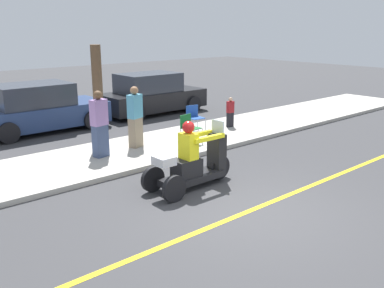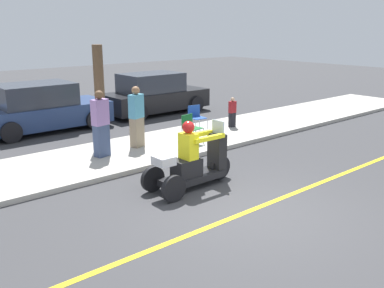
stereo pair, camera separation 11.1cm
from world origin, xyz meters
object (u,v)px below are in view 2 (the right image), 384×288
Objects in this scene: folding_chair_set_back at (190,126)px; parked_car_lot_center at (154,95)px; folding_chair_curbside at (196,116)px; spectator_by_tree at (137,118)px; spectator_far_back at (232,113)px; tree_trunk at (100,95)px; spectator_end_of_line at (101,125)px; parked_car_lot_far at (41,109)px; motorcycle_trike at (193,164)px.

folding_chair_set_back is 0.19× the size of parked_car_lot_center.
spectator_by_tree is at bearing -172.46° from folding_chair_curbside.
tree_trunk reaches higher than spectator_far_back.
spectator_end_of_line reaches higher than spectator_far_back.
spectator_end_of_line is 6.31m from parked_car_lot_center.
spectator_by_tree is 2.06× the size of folding_chair_curbside.
folding_chair_curbside is 0.19× the size of parked_car_lot_center.
folding_chair_set_back is (1.37, -0.66, -0.31)m from spectator_by_tree.
parked_car_lot_far reaches higher than folding_chair_set_back.
folding_chair_set_back and folding_chair_curbside have the same top height.
folding_chair_curbside is 0.30× the size of tree_trunk.
parked_car_lot_center is (-0.27, 4.06, 0.15)m from spectator_far_back.
spectator_end_of_line is at bearing -91.28° from parked_car_lot_far.
parked_car_lot_far is at bearing 133.33° from folding_chair_curbside.
spectator_by_tree is (0.65, 3.15, 0.40)m from motorcycle_trike.
tree_trunk is at bearing 140.92° from folding_chair_set_back.
tree_trunk reaches higher than spectator_end_of_line.
folding_chair_set_back is 2.67m from tree_trunk.
tree_trunk is at bearing 168.66° from folding_chair_curbside.
tree_trunk is at bearing 122.36° from spectator_by_tree.
folding_chair_curbside is 0.19× the size of parked_car_lot_far.
motorcycle_trike is 7.24m from parked_car_lot_far.
spectator_far_back is 1.21× the size of folding_chair_curbside.
spectator_far_back is 1.21× the size of folding_chair_set_back.
spectator_end_of_line reaches higher than parked_car_lot_center.
folding_chair_curbside is 5.16m from parked_car_lot_far.
spectator_by_tree is 0.40× the size of parked_car_lot_far.
folding_chair_set_back is 0.30× the size of tree_trunk.
spectator_by_tree is at bearing 8.63° from spectator_end_of_line.
motorcycle_trike is 0.78× the size of tree_trunk.
motorcycle_trike is at bearing -119.75° from parked_car_lot_center.
parked_car_lot_center reaches higher than parked_car_lot_far.
spectator_by_tree reaches higher than motorcycle_trike.
folding_chair_curbside is at bearing 48.39° from motorcycle_trike.
parked_car_lot_center is at bearing 49.46° from spectator_by_tree.
tree_trunk is at bearing 61.20° from spectator_end_of_line.
parked_car_lot_center is at bearing 93.83° from spectator_far_back.
folding_chair_curbside is at bearing -105.49° from parked_car_lot_center.
motorcycle_trike is at bearing -129.02° from folding_chair_set_back.
folding_chair_set_back is at bearing -25.77° from spectator_by_tree.
parked_car_lot_far is 3.28m from tree_trunk.
spectator_end_of_line reaches higher than spectator_by_tree.
spectator_far_back is 2.46m from folding_chair_set_back.
tree_trunk reaches higher than folding_chair_curbside.
folding_chair_set_back is (2.02, 2.49, 0.09)m from motorcycle_trike.
spectator_end_of_line is 4.96m from spectator_far_back.
motorcycle_trike is 3.05m from spectator_end_of_line.
spectator_by_tree reaches higher than parked_car_lot_center.
spectator_far_back is at bearing 35.61° from motorcycle_trike.
spectator_end_of_line is 0.62× the size of tree_trunk.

